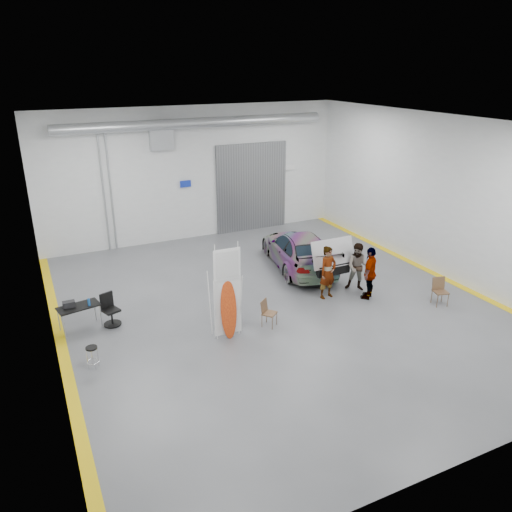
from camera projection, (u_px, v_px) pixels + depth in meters
name	position (u px, v px, depth m)	size (l,w,h in m)	color
ground	(276.00, 305.00, 16.94)	(16.00, 16.00, 0.00)	#58595E
room_shell	(254.00, 173.00, 17.42)	(14.02, 16.18, 6.01)	silver
sedan_car	(299.00, 250.00, 19.89)	(2.04, 5.00, 1.45)	silver
person_a	(328.00, 272.00, 17.20)	(0.69, 0.45, 1.88)	#816446
person_b	(358.00, 267.00, 17.80)	(0.86, 0.66, 1.77)	#547C9A
person_c	(370.00, 273.00, 17.15)	(1.09, 0.45, 1.88)	#9E6934
surfboard_display	(228.00, 301.00, 14.54)	(0.85, 0.24, 2.99)	white
folding_chair_near	(269.00, 318.00, 15.52)	(0.56, 0.63, 0.86)	brown
folding_chair_far	(440.00, 297.00, 16.89)	(0.55, 0.57, 0.94)	brown
shop_stool	(93.00, 358.00, 13.35)	(0.33, 0.33, 0.64)	black
work_table	(76.00, 306.00, 15.15)	(1.33, 0.85, 1.01)	#9B9FA4
office_chair	(111.00, 311.00, 15.55)	(0.58, 0.61, 1.03)	black
trunk_lid	(331.00, 250.00, 17.72)	(1.69, 1.03, 0.04)	silver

